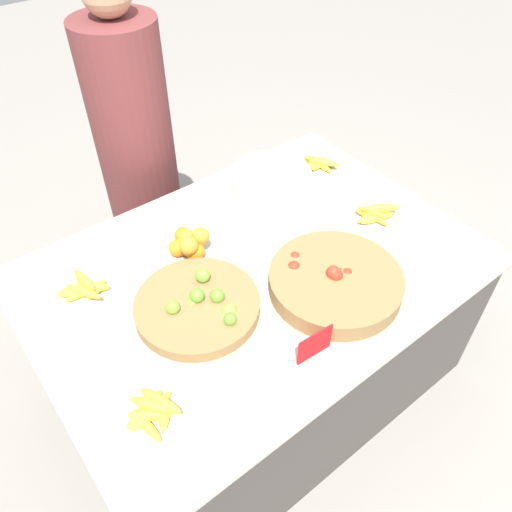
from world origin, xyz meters
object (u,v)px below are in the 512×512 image
tomato_basket (335,281)px  price_sign (315,345)px  metal_bowl (271,182)px  vendor_person (138,159)px  lime_bowl (198,305)px

tomato_basket → price_sign: size_ratio=3.63×
metal_bowl → vendor_person: vendor_person is taller
lime_bowl → vendor_person: bearing=73.3°
price_sign → vendor_person: 1.35m
lime_bowl → price_sign: bearing=-63.8°
price_sign → vendor_person: vendor_person is taller
tomato_basket → metal_bowl: (0.19, 0.58, 0.01)m
tomato_basket → vendor_person: bearing=96.9°
lime_bowl → metal_bowl: metal_bowl is taller
metal_bowl → price_sign: bearing=-120.3°
vendor_person → price_sign: bearing=-94.5°
metal_bowl → lime_bowl: bearing=-148.9°
lime_bowl → price_sign: 0.42m
tomato_basket → metal_bowl: bearing=72.1°
tomato_basket → vendor_person: vendor_person is taller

